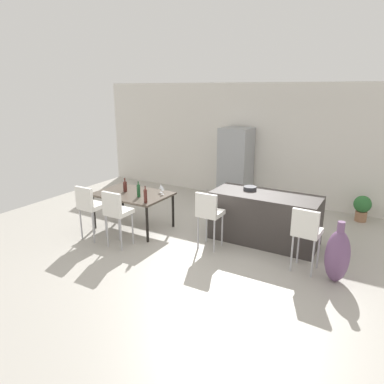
{
  "coord_description": "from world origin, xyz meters",
  "views": [
    {
      "loc": [
        2.59,
        -5.28,
        2.77
      ],
      "look_at": [
        -0.64,
        0.32,
        0.85
      ],
      "focal_mm": 32.88,
      "sensor_mm": 36.0,
      "label": 1
    }
  ],
  "objects_px": {
    "dining_chair_near": "(89,204)",
    "wine_glass_near": "(161,187)",
    "floor_vase": "(337,256)",
    "wine_bottle_far": "(145,196)",
    "fruit_bowl": "(250,188)",
    "wine_bottle_left": "(125,186)",
    "wine_glass_middle": "(163,188)",
    "bar_chair_left": "(209,212)",
    "dining_table": "(133,196)",
    "refrigerator": "(236,165)",
    "kitchen_island": "(264,218)",
    "dining_chair_far": "(116,210)",
    "potted_plant": "(362,207)",
    "wine_bottle_right": "(139,191)",
    "bar_chair_middle": "(306,230)"
  },
  "relations": [
    {
      "from": "dining_chair_near",
      "to": "wine_glass_near",
      "type": "distance_m",
      "value": 1.44
    },
    {
      "from": "floor_vase",
      "to": "wine_bottle_far",
      "type": "bearing_deg",
      "value": -176.28
    },
    {
      "from": "fruit_bowl",
      "to": "floor_vase",
      "type": "relative_size",
      "value": 0.26
    },
    {
      "from": "wine_bottle_left",
      "to": "wine_glass_middle",
      "type": "bearing_deg",
      "value": 15.45
    },
    {
      "from": "bar_chair_left",
      "to": "wine_bottle_far",
      "type": "xyz_separation_m",
      "value": [
        -1.17,
        -0.27,
        0.17
      ]
    },
    {
      "from": "bar_chair_left",
      "to": "fruit_bowl",
      "type": "distance_m",
      "value": 1.02
    },
    {
      "from": "wine_glass_near",
      "to": "fruit_bowl",
      "type": "relative_size",
      "value": 0.71
    },
    {
      "from": "dining_table",
      "to": "wine_bottle_far",
      "type": "distance_m",
      "value": 0.73
    },
    {
      "from": "wine_glass_near",
      "to": "refrigerator",
      "type": "bearing_deg",
      "value": 76.58
    },
    {
      "from": "fruit_bowl",
      "to": "floor_vase",
      "type": "height_order",
      "value": "fruit_bowl"
    },
    {
      "from": "bar_chair_left",
      "to": "fruit_bowl",
      "type": "relative_size",
      "value": 4.27
    },
    {
      "from": "wine_bottle_left",
      "to": "fruit_bowl",
      "type": "height_order",
      "value": "wine_bottle_left"
    },
    {
      "from": "wine_glass_near",
      "to": "fruit_bowl",
      "type": "xyz_separation_m",
      "value": [
        1.71,
        0.47,
        0.09
      ]
    },
    {
      "from": "wine_bottle_far",
      "to": "wine_glass_middle",
      "type": "relative_size",
      "value": 1.83
    },
    {
      "from": "dining_chair_near",
      "to": "wine_glass_middle",
      "type": "relative_size",
      "value": 6.03
    },
    {
      "from": "kitchen_island",
      "to": "dining_chair_far",
      "type": "xyz_separation_m",
      "value": [
        -2.2,
        -1.55,
        0.24
      ]
    },
    {
      "from": "dining_chair_near",
      "to": "refrigerator",
      "type": "bearing_deg",
      "value": 69.21
    },
    {
      "from": "dining_chair_near",
      "to": "wine_glass_middle",
      "type": "xyz_separation_m",
      "value": [
        0.9,
        1.09,
        0.17
      ]
    },
    {
      "from": "dining_chair_far",
      "to": "wine_glass_near",
      "type": "bearing_deg",
      "value": 83.57
    },
    {
      "from": "wine_bottle_left",
      "to": "bar_chair_left",
      "type": "bearing_deg",
      "value": -3.53
    },
    {
      "from": "wine_glass_middle",
      "to": "fruit_bowl",
      "type": "bearing_deg",
      "value": 19.3
    },
    {
      "from": "dining_chair_far",
      "to": "wine_bottle_far",
      "type": "bearing_deg",
      "value": 60.66
    },
    {
      "from": "wine_bottle_far",
      "to": "fruit_bowl",
      "type": "relative_size",
      "value": 1.3
    },
    {
      "from": "wine_bottle_far",
      "to": "potted_plant",
      "type": "xyz_separation_m",
      "value": [
        3.4,
        3.12,
        -0.55
      ]
    },
    {
      "from": "floor_vase",
      "to": "dining_chair_near",
      "type": "bearing_deg",
      "value": -170.59
    },
    {
      "from": "dining_table",
      "to": "wine_glass_near",
      "type": "height_order",
      "value": "wine_glass_near"
    },
    {
      "from": "wine_bottle_right",
      "to": "refrigerator",
      "type": "height_order",
      "value": "refrigerator"
    },
    {
      "from": "wine_bottle_right",
      "to": "potted_plant",
      "type": "distance_m",
      "value": 4.76
    },
    {
      "from": "wine_bottle_right",
      "to": "wine_bottle_far",
      "type": "xyz_separation_m",
      "value": [
        0.34,
        -0.23,
        0.01
      ]
    },
    {
      "from": "dining_table",
      "to": "wine_bottle_left",
      "type": "relative_size",
      "value": 5.22
    },
    {
      "from": "bar_chair_middle",
      "to": "wine_bottle_left",
      "type": "height_order",
      "value": "bar_chair_middle"
    },
    {
      "from": "kitchen_island",
      "to": "wine_glass_middle",
      "type": "relative_size",
      "value": 11.17
    },
    {
      "from": "dining_chair_far",
      "to": "refrigerator",
      "type": "height_order",
      "value": "refrigerator"
    },
    {
      "from": "dining_chair_far",
      "to": "floor_vase",
      "type": "distance_m",
      "value": 3.67
    },
    {
      "from": "dining_table",
      "to": "refrigerator",
      "type": "xyz_separation_m",
      "value": [
        1.04,
        2.76,
        0.24
      ]
    },
    {
      "from": "wine_bottle_right",
      "to": "potted_plant",
      "type": "bearing_deg",
      "value": 37.57
    },
    {
      "from": "wine_bottle_far",
      "to": "floor_vase",
      "type": "xyz_separation_m",
      "value": [
        3.32,
        0.22,
        -0.46
      ]
    },
    {
      "from": "dining_table",
      "to": "potted_plant",
      "type": "xyz_separation_m",
      "value": [
        4.01,
        2.75,
        -0.35
      ]
    },
    {
      "from": "dining_chair_far",
      "to": "potted_plant",
      "type": "xyz_separation_m",
      "value": [
        3.68,
        3.61,
        -0.37
      ]
    },
    {
      "from": "floor_vase",
      "to": "wine_glass_near",
      "type": "bearing_deg",
      "value": 172.09
    },
    {
      "from": "bar_chair_left",
      "to": "wine_bottle_left",
      "type": "xyz_separation_m",
      "value": [
        -1.99,
        0.12,
        0.15
      ]
    },
    {
      "from": "floor_vase",
      "to": "potted_plant",
      "type": "bearing_deg",
      "value": 88.32
    },
    {
      "from": "wine_bottle_left",
      "to": "fruit_bowl",
      "type": "distance_m",
      "value": 2.51
    },
    {
      "from": "wine_bottle_right",
      "to": "wine_bottle_left",
      "type": "xyz_separation_m",
      "value": [
        -0.47,
        0.16,
        -0.02
      ]
    },
    {
      "from": "dining_chair_near",
      "to": "wine_bottle_right",
      "type": "relative_size",
      "value": 3.4
    },
    {
      "from": "refrigerator",
      "to": "dining_chair_far",
      "type": "bearing_deg",
      "value": -101.16
    },
    {
      "from": "dining_table",
      "to": "kitchen_island",
      "type": "bearing_deg",
      "value": 15.28
    },
    {
      "from": "dining_table",
      "to": "wine_bottle_right",
      "type": "height_order",
      "value": "wine_bottle_right"
    },
    {
      "from": "wine_glass_middle",
      "to": "refrigerator",
      "type": "height_order",
      "value": "refrigerator"
    },
    {
      "from": "floor_vase",
      "to": "dining_table",
      "type": "bearing_deg",
      "value": 177.75
    }
  ]
}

